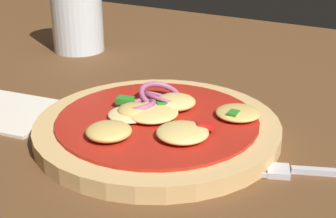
{
  "coord_description": "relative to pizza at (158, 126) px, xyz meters",
  "views": [
    {
      "loc": [
        0.22,
        -0.38,
        0.24
      ],
      "look_at": [
        0.01,
        0.0,
        0.05
      ],
      "focal_mm": 53.66,
      "sensor_mm": 36.0,
      "label": 1
    }
  ],
  "objects": [
    {
      "name": "fork",
      "position": [
        0.15,
        -0.0,
        -0.01
      ],
      "size": [
        0.16,
        0.07,
        0.01
      ],
      "color": "silver",
      "rests_on": "dining_table"
    },
    {
      "name": "dining_table",
      "position": [
        -0.01,
        0.02,
        -0.03
      ],
      "size": [
        1.42,
        0.95,
        0.03
      ],
      "color": "brown",
      "rests_on": "ground"
    },
    {
      "name": "pizza",
      "position": [
        0.0,
        0.0,
        0.0
      ],
      "size": [
        0.23,
        0.23,
        0.04
      ],
      "color": "tan",
      "rests_on": "dining_table"
    },
    {
      "name": "beer_glass",
      "position": [
        -0.24,
        0.19,
        0.04
      ],
      "size": [
        0.07,
        0.07,
        0.11
      ],
      "color": "silver",
      "rests_on": "dining_table"
    }
  ]
}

